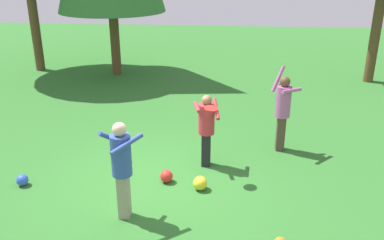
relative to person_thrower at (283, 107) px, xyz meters
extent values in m
plane|color=#2D6B28|center=(-2.62, -1.70, -1.06)|extent=(40.00, 40.00, 0.00)
cube|color=#4C382D|center=(0.00, 0.00, -0.65)|extent=(0.19, 0.22, 0.83)
cylinder|color=#A85693|center=(0.00, 0.00, 0.13)|extent=(0.34, 0.34, 0.72)
sphere|color=brown|center=(0.00, 0.00, 0.59)|extent=(0.23, 0.23, 0.23)
cylinder|color=#A85693|center=(0.14, -0.15, 0.44)|extent=(0.50, 0.48, 0.13)
cylinder|color=#A85693|center=(-0.14, 0.15, 0.61)|extent=(0.33, 0.32, 0.57)
cube|color=gray|center=(-2.96, -2.96, -0.65)|extent=(0.19, 0.22, 0.83)
cylinder|color=#334C9E|center=(-2.96, -2.96, 0.12)|extent=(0.34, 0.34, 0.72)
sphere|color=beige|center=(-2.96, -2.96, 0.59)|extent=(0.23, 0.23, 0.23)
cylinder|color=#334C9E|center=(-3.10, -2.82, 0.35)|extent=(0.43, 0.45, 0.41)
cylinder|color=#334C9E|center=(-2.81, -3.10, 0.40)|extent=(0.48, 0.50, 0.24)
cube|color=black|center=(-1.67, -0.93, -0.69)|extent=(0.19, 0.22, 0.75)
cylinder|color=#B72D38|center=(-1.67, -0.93, 0.01)|extent=(0.34, 0.34, 0.65)
sphere|color=#8C6647|center=(-1.67, -0.93, 0.43)|extent=(0.21, 0.21, 0.21)
cylinder|color=#B72D38|center=(-1.48, -0.89, 0.22)|extent=(0.19, 0.53, 0.33)
cylinder|color=#B72D38|center=(-1.87, -0.97, 0.28)|extent=(0.20, 0.56, 0.09)
cylinder|color=red|center=(-1.55, -1.47, 0.45)|extent=(0.38, 0.38, 0.06)
sphere|color=blue|center=(-5.23, -2.13, -0.94)|extent=(0.23, 0.23, 0.23)
sphere|color=red|center=(-2.41, -1.73, -0.93)|extent=(0.26, 0.26, 0.26)
sphere|color=yellow|center=(-1.72, -1.96, -0.92)|extent=(0.28, 0.28, 0.28)
cylinder|color=brown|center=(3.78, 6.04, 0.84)|extent=(0.34, 0.34, 3.81)
cylinder|color=brown|center=(-8.73, 6.50, 1.14)|extent=(0.35, 0.35, 4.41)
cylinder|color=brown|center=(-5.53, 6.18, 1.08)|extent=(0.35, 0.35, 4.28)
camera|label=1|loc=(-1.23, -8.90, 3.17)|focal=38.56mm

